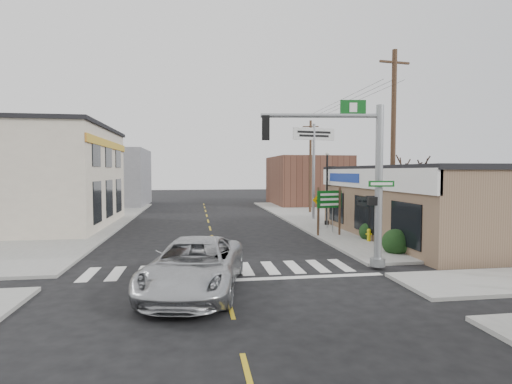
{
  "coord_description": "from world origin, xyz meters",
  "views": [
    {
      "loc": [
        -0.97,
        -15.3,
        3.92
      ],
      "look_at": [
        2.24,
        5.76,
        2.8
      ],
      "focal_mm": 28.0,
      "sensor_mm": 36.0,
      "label": 1
    }
  ],
  "objects": [
    {
      "name": "shrub_front",
      "position": [
        8.24,
        1.96,
        0.6
      ],
      "size": [
        1.25,
        1.25,
        0.93
      ],
      "primitive_type": "ellipsoid",
      "color": "#1A3412",
      "rests_on": "sidewalk_right"
    },
    {
      "name": "suv",
      "position": [
        -1.01,
        -2.3,
        0.84
      ],
      "size": [
        3.9,
        6.48,
        1.68
      ],
      "primitive_type": "imported",
      "rotation": [
        0.0,
        0.0,
        -0.19
      ],
      "color": "#AEB1B4",
      "rests_on": "ground"
    },
    {
      "name": "utility_pole_near",
      "position": [
        9.5,
        4.74,
        5.36
      ],
      "size": [
        1.77,
        0.27,
        10.2
      ],
      "rotation": [
        0.0,
        0.0,
        0.12
      ],
      "color": "#3F2E20",
      "rests_on": "sidewalk_right"
    },
    {
      "name": "ground",
      "position": [
        0.0,
        0.0,
        0.0
      ],
      "size": [
        140.0,
        140.0,
        0.0
      ],
      "primitive_type": "plane",
      "color": "black",
      "rests_on": "ground"
    },
    {
      "name": "guide_sign",
      "position": [
        6.83,
        7.21,
        1.97
      ],
      "size": [
        1.63,
        0.14,
        2.84
      ],
      "rotation": [
        0.0,
        0.0,
        0.21
      ],
      "color": "#4E3624",
      "rests_on": "sidewalk_right"
    },
    {
      "name": "left_building",
      "position": [
        -13.0,
        14.0,
        3.4
      ],
      "size": [
        12.0,
        12.0,
        6.8
      ],
      "primitive_type": "cube",
      "color": "beige",
      "rests_on": "ground"
    },
    {
      "name": "center_line",
      "position": [
        0.0,
        8.0,
        0.01
      ],
      "size": [
        0.12,
        56.0,
        0.01
      ],
      "primitive_type": "cube",
      "color": "gold",
      "rests_on": "ground"
    },
    {
      "name": "bldg_distant_left",
      "position": [
        -11.0,
        32.0,
        3.2
      ],
      "size": [
        9.0,
        10.0,
        6.4
      ],
      "primitive_type": "cube",
      "color": "gray",
      "rests_on": "ground"
    },
    {
      "name": "dance_center_sign",
      "position": [
        8.34,
        15.37,
        5.73
      ],
      "size": [
        3.54,
        0.22,
        7.53
      ],
      "rotation": [
        0.0,
        0.0,
        0.16
      ],
      "color": "gray",
      "rests_on": "sidewalk_right"
    },
    {
      "name": "traffic_signal_pole",
      "position": [
        5.42,
        -0.48,
        4.03
      ],
      "size": [
        5.18,
        0.39,
        6.56
      ],
      "rotation": [
        0.0,
        0.0,
        -0.13
      ],
      "color": "gray",
      "rests_on": "sidewalk_right"
    },
    {
      "name": "fire_hydrant",
      "position": [
        8.31,
        4.96,
        0.5
      ],
      "size": [
        0.21,
        0.21,
        0.68
      ],
      "rotation": [
        0.0,
        0.0,
        -0.3
      ],
      "color": "#C0B00D",
      "rests_on": "sidewalk_right"
    },
    {
      "name": "shrub_back",
      "position": [
        8.61,
        5.7,
        0.52
      ],
      "size": [
        1.03,
        1.03,
        0.77
      ],
      "primitive_type": "ellipsoid",
      "color": "black",
      "rests_on": "sidewalk_right"
    },
    {
      "name": "sidewalk_right",
      "position": [
        9.0,
        13.0,
        0.07
      ],
      "size": [
        6.0,
        38.0,
        0.13
      ],
      "primitive_type": "cube",
      "color": "gray",
      "rests_on": "ground"
    },
    {
      "name": "crosswalk",
      "position": [
        0.0,
        0.4,
        0.01
      ],
      "size": [
        11.0,
        2.2,
        0.01
      ],
      "primitive_type": "cube",
      "color": "silver",
      "rests_on": "ground"
    },
    {
      "name": "lamp_post",
      "position": [
        8.26,
        11.67,
        3.12
      ],
      "size": [
        0.67,
        0.53,
        5.15
      ],
      "rotation": [
        0.0,
        0.0,
        -0.36
      ],
      "color": "black",
      "rests_on": "sidewalk_right"
    },
    {
      "name": "utility_pole_far",
      "position": [
        9.5,
        20.22,
        4.44
      ],
      "size": [
        1.46,
        0.22,
        8.41
      ],
      "rotation": [
        0.0,
        0.0,
        -0.13
      ],
      "color": "#492D21",
      "rests_on": "sidewalk_right"
    },
    {
      "name": "bldg_distant_right",
      "position": [
        12.0,
        30.0,
        2.8
      ],
      "size": [
        8.0,
        10.0,
        5.6
      ],
      "primitive_type": "cube",
      "color": "brown",
      "rests_on": "ground"
    },
    {
      "name": "thrift_store",
      "position": [
        14.5,
        6.0,
        2.0
      ],
      "size": [
        12.0,
        14.0,
        4.0
      ],
      "primitive_type": "cube",
      "color": "#7D624B",
      "rests_on": "ground"
    },
    {
      "name": "bare_tree",
      "position": [
        10.12,
        3.77,
        4.36
      ],
      "size": [
        2.69,
        2.69,
        5.37
      ],
      "rotation": [
        0.0,
        0.0,
        0.09
      ],
      "color": "black",
      "rests_on": "sidewalk_right"
    },
    {
      "name": "ped_crossing_sign",
      "position": [
        6.98,
        9.54,
        1.78
      ],
      "size": [
        0.92,
        0.07,
        2.38
      ],
      "rotation": [
        0.0,
        0.0,
        -0.19
      ],
      "color": "gray",
      "rests_on": "sidewalk_right"
    },
    {
      "name": "sidewalk_left",
      "position": [
        -9.0,
        13.0,
        0.07
      ],
      "size": [
        6.0,
        38.0,
        0.13
      ],
      "primitive_type": "cube",
      "color": "gray",
      "rests_on": "ground"
    }
  ]
}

